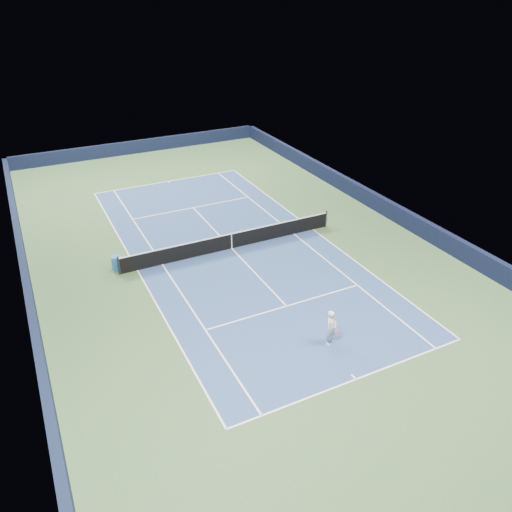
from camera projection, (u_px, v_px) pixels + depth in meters
name	position (u px, v px, depth m)	size (l,w,h in m)	color
ground	(232.00, 248.00, 28.62)	(40.00, 40.00, 0.00)	#34522D
wall_far	(140.00, 146.00, 43.81)	(22.00, 0.35, 1.10)	black
wall_right	(383.00, 206.00, 32.54)	(0.35, 40.00, 1.10)	black
wall_left	(27.00, 286.00, 24.16)	(0.35, 40.00, 1.10)	black
court_surface	(232.00, 248.00, 28.62)	(10.97, 23.77, 0.01)	navy
baseline_far	(168.00, 181.00, 37.88)	(10.97, 0.08, 0.00)	white
baseline_near	(356.00, 379.00, 19.35)	(10.97, 0.08, 0.00)	white
sideline_doubles_right	(313.00, 229.00, 30.74)	(0.08, 23.77, 0.00)	white
sideline_doubles_left	(137.00, 270.00, 26.49)	(0.08, 23.77, 0.00)	white
sideline_singles_right	(294.00, 234.00, 30.21)	(0.08, 23.77, 0.00)	white
sideline_singles_left	(162.00, 264.00, 27.02)	(0.08, 23.77, 0.00)	white
service_line_far	(193.00, 208.00, 33.61)	(8.23, 0.08, 0.00)	white
service_line_near	(287.00, 306.00, 23.63)	(8.23, 0.08, 0.00)	white
center_service_line	(232.00, 248.00, 28.62)	(0.08, 12.80, 0.00)	white
center_mark_far	(169.00, 182.00, 37.77)	(0.08, 0.30, 0.00)	white
center_mark_near	(354.00, 377.00, 19.47)	(0.08, 0.30, 0.00)	white
tennis_net	(231.00, 241.00, 28.37)	(12.90, 0.10, 1.07)	black
sponsor_cube	(117.00, 263.00, 26.40)	(0.57, 0.48, 0.80)	#1C5CAA
tennis_player	(331.00, 328.00, 20.87)	(0.81, 1.31, 2.59)	white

